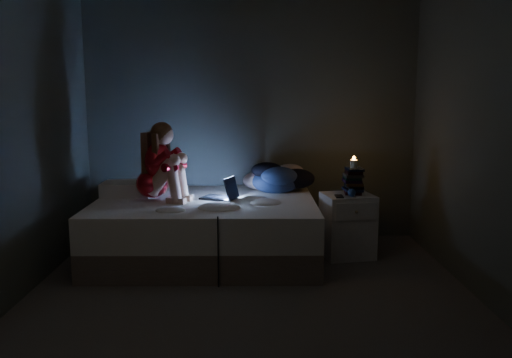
{
  "coord_description": "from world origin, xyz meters",
  "views": [
    {
      "loc": [
        0.02,
        -3.94,
        1.61
      ],
      "look_at": [
        0.05,
        1.0,
        0.8
      ],
      "focal_mm": 37.23,
      "sensor_mm": 36.0,
      "label": 1
    }
  ],
  "objects_px": {
    "nightstand": "(347,225)",
    "candle": "(354,163)",
    "laptop": "(218,187)",
    "phone": "(337,196)",
    "bed": "(206,229)",
    "woman": "(152,161)"
  },
  "relations": [
    {
      "from": "nightstand",
      "to": "candle",
      "type": "height_order",
      "value": "candle"
    },
    {
      "from": "laptop",
      "to": "nightstand",
      "type": "xyz_separation_m",
      "value": [
        1.27,
        0.0,
        -0.38
      ]
    },
    {
      "from": "candle",
      "to": "nightstand",
      "type": "bearing_deg",
      "value": -146.21
    },
    {
      "from": "candle",
      "to": "phone",
      "type": "height_order",
      "value": "candle"
    },
    {
      "from": "bed",
      "to": "woman",
      "type": "height_order",
      "value": "woman"
    },
    {
      "from": "laptop",
      "to": "candle",
      "type": "height_order",
      "value": "candle"
    },
    {
      "from": "bed",
      "to": "woman",
      "type": "relative_size",
      "value": 2.77
    },
    {
      "from": "bed",
      "to": "candle",
      "type": "distance_m",
      "value": 1.58
    },
    {
      "from": "laptop",
      "to": "phone",
      "type": "relative_size",
      "value": 2.36
    },
    {
      "from": "woman",
      "to": "nightstand",
      "type": "bearing_deg",
      "value": 20.79
    },
    {
      "from": "bed",
      "to": "phone",
      "type": "bearing_deg",
      "value": -2.77
    },
    {
      "from": "candle",
      "to": "woman",
      "type": "bearing_deg",
      "value": -177.67
    },
    {
      "from": "laptop",
      "to": "phone",
      "type": "distance_m",
      "value": 1.15
    },
    {
      "from": "woman",
      "to": "phone",
      "type": "distance_m",
      "value": 1.81
    },
    {
      "from": "bed",
      "to": "laptop",
      "type": "distance_m",
      "value": 0.43
    },
    {
      "from": "woman",
      "to": "candle",
      "type": "bearing_deg",
      "value": 21.76
    },
    {
      "from": "laptop",
      "to": "nightstand",
      "type": "bearing_deg",
      "value": 23.29
    },
    {
      "from": "candle",
      "to": "phone",
      "type": "bearing_deg",
      "value": -143.32
    },
    {
      "from": "woman",
      "to": "candle",
      "type": "xyz_separation_m",
      "value": [
        1.95,
        0.08,
        -0.03
      ]
    },
    {
      "from": "woman",
      "to": "phone",
      "type": "bearing_deg",
      "value": 17.65
    },
    {
      "from": "bed",
      "to": "laptop",
      "type": "xyz_separation_m",
      "value": [
        0.13,
        0.04,
        0.41
      ]
    },
    {
      "from": "bed",
      "to": "candle",
      "type": "relative_size",
      "value": 26.36
    }
  ]
}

